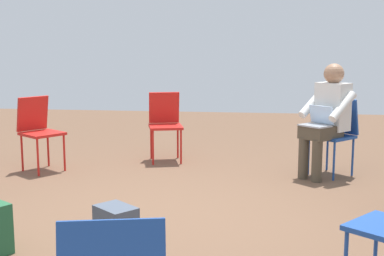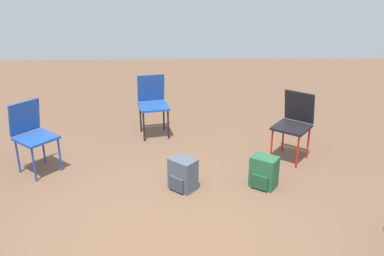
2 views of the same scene
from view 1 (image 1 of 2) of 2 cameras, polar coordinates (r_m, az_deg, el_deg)
The scene contains 6 objects.
ground_plane at distance 4.54m, azimuth -3.22°, elevation -9.71°, with size 14.00×14.00×0.00m, color brown.
chair_south at distance 6.66m, azimuth -2.90°, elevation 0.74°, with size 0.49×0.52×0.85m.
chair_southwest at distance 6.14m, azimuth 15.07°, elevation -0.27°, with size 0.58×0.59×0.85m.
chair_southeast at distance 6.37m, azimuth -16.04°, elevation 0.02°, with size 0.58×0.57×0.85m.
person_with_laptop at distance 5.98m, azimuth 14.19°, elevation 1.42°, with size 0.64×0.64×1.24m.
backpack_by_empty_chair at distance 3.77m, azimuth -8.08°, elevation -11.24°, with size 0.34×0.33×0.36m.
Camera 1 is at (-0.79, 4.22, 1.46)m, focal length 50.00 mm.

